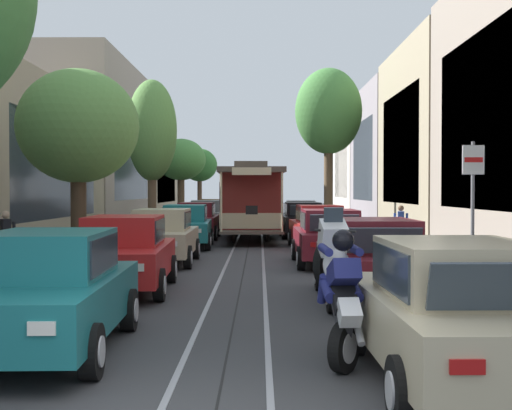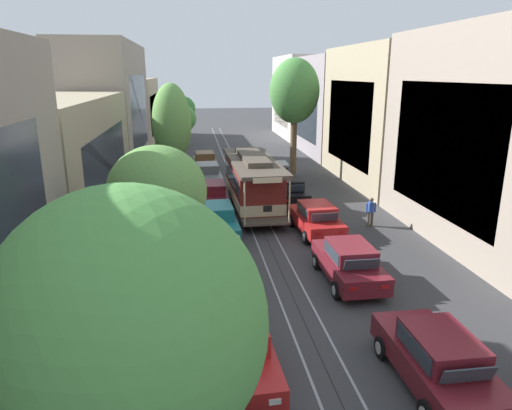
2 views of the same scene
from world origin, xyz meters
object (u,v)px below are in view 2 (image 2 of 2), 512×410
Objects in this scene: street_tree_kerb_left_mid at (172,124)px; pedestrian_crossing_far at (371,210)px; street_tree_kerb_left_fourth at (177,119)px; parked_car_maroon_fifth_left at (212,196)px; parked_car_grey_sixth_left at (208,175)px; street_tree_kerb_left_far at (182,109)px; parked_car_teal_fourth_left at (217,221)px; parked_car_grey_sixth_right at (277,173)px; parked_car_red_fourth_right at (316,218)px; pedestrian_on_left_pavement at (104,280)px; parked_car_beige_mid_left at (223,266)px; cable_car_trolley at (252,182)px; street_tree_kerb_right_second at (295,92)px; parked_car_brown_far_left at (205,162)px; parked_car_red_second_left at (237,347)px; street_tree_kerb_left_second at (157,193)px; parked_car_maroon_second_right at (437,359)px; street_tree_kerb_left_near at (129,330)px; parked_car_maroon_mid_right at (349,262)px.

street_tree_kerb_left_mid is 12.65m from pedestrian_crossing_far.
parked_car_maroon_fifth_left is at bearing -80.67° from street_tree_kerb_left_fourth.
parked_car_grey_sixth_left is 19.09m from street_tree_kerb_left_far.
parked_car_teal_fourth_left is 0.81× the size of street_tree_kerb_left_far.
parked_car_maroon_fifth_left and parked_car_grey_sixth_right have the same top height.
parked_car_grey_sixth_right is 10.66m from pedestrian_crossing_far.
parked_car_red_fourth_right is 11.05m from pedestrian_on_left_pavement.
street_tree_kerb_left_fourth is at bearing 110.87° from parked_car_red_fourth_right.
parked_car_beige_mid_left is 10.43m from cable_car_trolley.
parked_car_maroon_fifth_left is 11.86m from street_tree_kerb_right_second.
parked_car_grey_sixth_left is 8.98m from street_tree_kerb_right_second.
pedestrian_crossing_far is at bearing -62.04° from parked_car_brown_far_left.
parked_car_red_second_left is 1.00× the size of parked_car_red_fourth_right.
parked_car_red_fourth_right is at bearing 39.19° from street_tree_kerb_left_second.
pedestrian_on_left_pavement is (-4.15, -22.35, 0.08)m from parked_car_brown_far_left.
parked_car_maroon_second_right is 2.80× the size of pedestrian_crossing_far.
street_tree_kerb_left_fourth is (-7.18, 7.90, 3.22)m from parked_car_grey_sixth_right.
parked_car_grey_sixth_left is 0.67× the size of street_tree_kerb_left_near.
parked_car_red_fourth_right is 3.26m from pedestrian_crossing_far.
street_tree_kerb_left_far is (-1.95, 40.56, 3.28)m from parked_car_red_second_left.
parked_car_beige_mid_left is at bearing -79.84° from street_tree_kerb_left_mid.
parked_car_maroon_mid_right is 25.65m from street_tree_kerb_left_fourth.
parked_car_grey_sixth_left is 6.80m from cable_car_trolley.
cable_car_trolley is at bearing -112.78° from parked_car_grey_sixth_right.
parked_car_grey_sixth_right is at bearing 67.22° from cable_car_trolley.
parked_car_maroon_second_right is at bearing -103.97° from pedestrian_crossing_far.
parked_car_maroon_second_right is 1.00× the size of parked_car_maroon_mid_right.
parked_car_brown_far_left is at bearing 90.06° from parked_car_red_second_left.
street_tree_kerb_left_mid is at bearing 89.75° from street_tree_kerb_left_second.
parked_car_maroon_fifth_left and parked_car_maroon_mid_right have the same top height.
street_tree_kerb_left_mid is 13.78m from pedestrian_on_left_pavement.
parked_car_beige_mid_left is 0.99× the size of parked_car_grey_sixth_right.
street_tree_kerb_left_near is (-1.92, -16.50, 3.93)m from parked_car_teal_fourth_left.
pedestrian_crossing_far is at bearing 62.31° from parked_car_maroon_mid_right.
pedestrian_on_left_pavement is at bearing -123.56° from parked_car_teal_fourth_left.
street_tree_kerb_left_fourth is at bearing 147.55° from street_tree_kerb_right_second.
street_tree_kerb_left_mid is at bearing 90.86° from street_tree_kerb_left_near.
parked_car_grey_sixth_left is at bearing -89.60° from parked_car_brown_far_left.
parked_car_red_second_left and parked_car_red_fourth_right have the same top height.
street_tree_kerb_left_fourth is at bearing 105.87° from parked_car_grey_sixth_left.
pedestrian_crossing_far is at bearing 3.31° from parked_car_teal_fourth_left.
parked_car_maroon_mid_right is at bearing 46.64° from parked_car_red_second_left.
parked_car_maroon_second_right is at bearing -76.86° from street_tree_kerb_left_fourth.
parked_car_maroon_fifth_left is (0.05, 10.43, 0.00)m from parked_car_beige_mid_left.
parked_car_beige_mid_left is 21.49m from parked_car_brown_far_left.
parked_car_grey_sixth_left is at bearing 114.15° from parked_car_red_fourth_right.
street_tree_kerb_right_second is (6.58, 12.91, 5.64)m from parked_car_teal_fourth_left.
parked_car_maroon_second_right is 22.90m from parked_car_grey_sixth_right.
street_tree_kerb_left_near is 1.21× the size of street_tree_kerb_left_far.
parked_car_maroon_mid_right is 2.81× the size of pedestrian_on_left_pavement.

